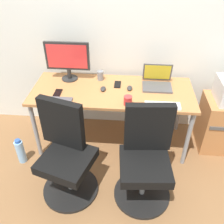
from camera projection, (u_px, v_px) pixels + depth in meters
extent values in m
plane|color=brown|center=(112.00, 140.00, 3.05)|extent=(5.28, 5.28, 0.00)
cube|color=silver|center=(116.00, 23.00, 2.62)|extent=(4.40, 0.04, 2.60)
cube|color=#B77542|center=(112.00, 91.00, 2.63)|extent=(1.71, 0.68, 0.03)
cylinder|color=gray|center=(36.00, 131.00, 2.67)|extent=(0.04, 0.04, 0.69)
cylinder|color=gray|center=(188.00, 139.00, 2.56)|extent=(0.04, 0.04, 0.69)
cylinder|color=gray|center=(51.00, 101.00, 3.14)|extent=(0.04, 0.04, 0.69)
cylinder|color=gray|center=(180.00, 107.00, 3.03)|extent=(0.04, 0.04, 0.69)
cylinder|color=black|center=(71.00, 188.00, 2.47)|extent=(0.54, 0.54, 0.03)
cylinder|color=gray|center=(69.00, 176.00, 2.36)|extent=(0.05, 0.05, 0.34)
cube|color=black|center=(67.00, 161.00, 2.23)|extent=(0.55, 0.55, 0.09)
cube|color=black|center=(62.00, 123.00, 2.21)|extent=(0.42, 0.19, 0.48)
cylinder|color=black|center=(142.00, 193.00, 2.42)|extent=(0.54, 0.54, 0.03)
cylinder|color=gray|center=(143.00, 181.00, 2.31)|extent=(0.05, 0.05, 0.34)
cube|color=black|center=(145.00, 166.00, 2.18)|extent=(0.47, 0.47, 0.09)
cube|color=black|center=(149.00, 128.00, 2.16)|extent=(0.42, 0.10, 0.48)
cylinder|color=#8CBFF2|center=(21.00, 152.00, 2.70)|extent=(0.09, 0.09, 0.28)
cylinder|color=#2D59B2|center=(17.00, 141.00, 2.61)|extent=(0.06, 0.06, 0.03)
cylinder|color=#262626|center=(70.00, 78.00, 2.82)|extent=(0.18, 0.18, 0.01)
cylinder|color=#262626|center=(69.00, 74.00, 2.78)|extent=(0.04, 0.04, 0.11)
cube|color=#262626|center=(67.00, 56.00, 2.66)|extent=(0.48, 0.03, 0.31)
cube|color=red|center=(67.00, 57.00, 2.64)|extent=(0.43, 0.00, 0.26)
cube|color=#4C4C51|center=(157.00, 87.00, 2.65)|extent=(0.31, 0.22, 0.02)
cube|color=#4C4C51|center=(157.00, 72.00, 2.69)|extent=(0.31, 0.05, 0.21)
cube|color=yellow|center=(157.00, 72.00, 2.69)|extent=(0.28, 0.04, 0.18)
cube|color=#515156|center=(55.00, 100.00, 2.45)|extent=(0.34, 0.12, 0.02)
cube|color=silver|center=(163.00, 106.00, 2.38)|extent=(0.34, 0.12, 0.02)
ellipsoid|color=#2D2D2D|center=(103.00, 89.00, 2.61)|extent=(0.06, 0.10, 0.03)
ellipsoid|color=#2D2D2D|center=(130.00, 88.00, 2.63)|extent=(0.06, 0.10, 0.03)
cylinder|color=red|center=(128.00, 101.00, 2.38)|extent=(0.08, 0.08, 0.09)
cylinder|color=slate|center=(100.00, 75.00, 2.78)|extent=(0.07, 0.07, 0.10)
cube|color=black|center=(58.00, 93.00, 2.57)|extent=(0.07, 0.14, 0.01)
cube|color=black|center=(118.00, 84.00, 2.71)|extent=(0.07, 0.14, 0.01)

